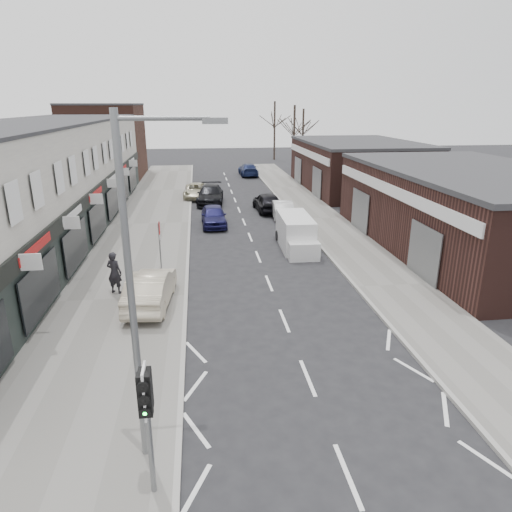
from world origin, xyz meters
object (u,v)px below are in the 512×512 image
object	(u,v)px
parked_car_right_a	(282,209)
parked_car_right_c	(248,170)
parked_car_left_a	(214,216)
parked_car_left_b	(210,195)
street_lamp	(138,280)
white_van	(296,233)
parked_car_right_b	(267,202)
parked_car_left_c	(196,191)
sedan_on_pavement	(151,288)
pedestrian	(114,273)
warning_sign	(160,232)
traffic_light	(146,402)

from	to	relation	value
parked_car_right_a	parked_car_right_c	xyz separation A→B (m)	(-0.22, 21.11, 0.05)
parked_car_left_a	parked_car_left_b	world-z (taller)	parked_car_left_b
street_lamp	white_van	world-z (taller)	street_lamp
parked_car_left_a	parked_car_right_b	xyz separation A→B (m)	(4.40, 4.00, 0.05)
parked_car_left_b	parked_car_left_c	world-z (taller)	parked_car_left_b
sedan_on_pavement	pedestrian	bearing A→B (deg)	-36.00
parked_car_right_a	pedestrian	bearing A→B (deg)	56.51
sedan_on_pavement	parked_car_left_a	bearing A→B (deg)	-98.02
parked_car_left_a	warning_sign	bearing A→B (deg)	-108.89
pedestrian	parked_car_left_a	size ratio (longest dim) A/B	0.46
traffic_light	street_lamp	size ratio (longest dim) A/B	0.39
parked_car_right_a	parked_car_right_c	distance (m)	21.11
parked_car_left_b	traffic_light	bearing A→B (deg)	-89.39
white_van	sedan_on_pavement	xyz separation A→B (m)	(-7.74, -7.40, -0.05)
parked_car_right_b	pedestrian	bearing A→B (deg)	56.49
pedestrian	sedan_on_pavement	bearing A→B (deg)	161.48
street_lamp	pedestrian	world-z (taller)	street_lamp
traffic_light	parked_car_left_a	bearing A→B (deg)	84.59
street_lamp	parked_car_left_c	world-z (taller)	street_lamp
sedan_on_pavement	parked_car_left_b	size ratio (longest dim) A/B	0.85
parked_car_left_c	parked_car_right_c	distance (m)	14.13
warning_sign	sedan_on_pavement	world-z (taller)	warning_sign
white_van	parked_car_right_b	distance (m)	9.84
pedestrian	street_lamp	bearing A→B (deg)	126.45
warning_sign	parked_car_right_b	bearing A→B (deg)	60.88
warning_sign	parked_car_left_b	bearing A→B (deg)	80.00
warning_sign	parked_car_left_a	distance (m)	9.78
traffic_light	parked_car_left_b	bearing A→B (deg)	85.92
traffic_light	sedan_on_pavement	bearing A→B (deg)	95.32
street_lamp	warning_sign	size ratio (longest dim) A/B	2.96
warning_sign	parked_car_right_c	size ratio (longest dim) A/B	0.55
traffic_light	warning_sign	xyz separation A→B (m)	(-0.76, 14.02, -0.21)
parked_car_right_a	parked_car_right_c	bearing A→B (deg)	-86.56
warning_sign	sedan_on_pavement	distance (m)	4.26
parked_car_left_c	parked_car_right_b	bearing A→B (deg)	-45.08
parked_car_left_c	parked_car_right_a	bearing A→B (deg)	-49.82
traffic_light	parked_car_right_a	size ratio (longest dim) A/B	0.76
traffic_light	parked_car_right_c	distance (m)	46.75
sedan_on_pavement	parked_car_right_c	size ratio (longest dim) A/B	0.91
white_van	parked_car_left_c	world-z (taller)	white_van
parked_car_right_b	parked_car_left_c	bearing A→B (deg)	-51.17
parked_car_left_c	white_van	bearing A→B (deg)	-67.17
parked_car_left_a	parked_car_right_a	distance (m)	5.50
traffic_light	parked_car_left_b	world-z (taller)	traffic_light
pedestrian	parked_car_right_c	size ratio (longest dim) A/B	0.39
traffic_light	warning_sign	bearing A→B (deg)	93.10
parked_car_left_b	parked_car_right_c	world-z (taller)	parked_car_left_b
pedestrian	parked_car_right_a	distance (m)	16.88
sedan_on_pavement	parked_car_left_b	bearing A→B (deg)	-93.27
traffic_light	warning_sign	distance (m)	14.04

